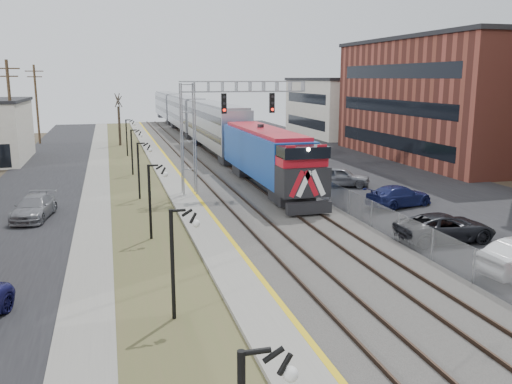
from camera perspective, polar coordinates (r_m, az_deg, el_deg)
name	(u,v)px	position (r m, az deg, el deg)	size (l,w,h in m)	color
street_west	(37,186)	(45.94, -22.02, 0.60)	(7.00, 120.00, 0.04)	black
sidewalk	(97,183)	(45.61, -16.41, 0.93)	(2.00, 120.00, 0.08)	gray
grass_median	(135,181)	(45.63, -12.65, 1.12)	(4.00, 120.00, 0.06)	#4D532C
platform	(171,178)	(45.84, -8.91, 1.43)	(2.00, 120.00, 0.24)	gray
ballast_bed	(230,176)	(46.64, -2.79, 1.72)	(8.00, 120.00, 0.20)	#595651
parking_lot	(357,171)	(50.58, 10.61, 2.23)	(16.00, 120.00, 0.04)	black
platform_edge	(182,176)	(45.92, -7.82, 1.64)	(0.24, 120.00, 0.01)	gold
track_near	(207,175)	(46.23, -5.22, 1.81)	(1.58, 120.00, 0.15)	#2D2119
track_far	(247,173)	(46.95, -1.01, 2.02)	(1.58, 120.00, 0.15)	#2D2119
train	(194,119)	(75.13, -6.58, 7.69)	(3.00, 85.85, 5.33)	#123E95
signal_gantry	(212,118)	(38.58, -4.66, 7.78)	(9.00, 1.07, 8.15)	gray
lampposts	(149,202)	(28.88, -11.15, -0.99)	(0.14, 62.14, 4.00)	black
fence	(276,166)	(47.59, 2.15, 2.78)	(0.04, 120.00, 1.60)	gray
bare_trees	(25,147)	(49.53, -23.10, 4.42)	(12.30, 42.30, 5.95)	#382D23
car_lot_c	(445,228)	(29.74, 19.29, -3.62)	(2.39, 5.18, 1.44)	black
car_lot_d	(399,197)	(36.82, 14.79, -0.47)	(1.96, 4.83, 1.40)	#161C4D
car_lot_e	(341,177)	(42.82, 8.89, 1.58)	(1.81, 4.50, 1.53)	slate
car_lot_f	(300,152)	(56.55, 4.65, 4.22)	(1.73, 4.96, 1.64)	#0C3C10
car_street_b	(34,208)	(35.17, -22.34, -1.58)	(1.90, 4.68, 1.36)	slate
car_lot_g	(295,152)	(57.75, 4.15, 4.26)	(2.29, 4.97, 1.38)	silver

